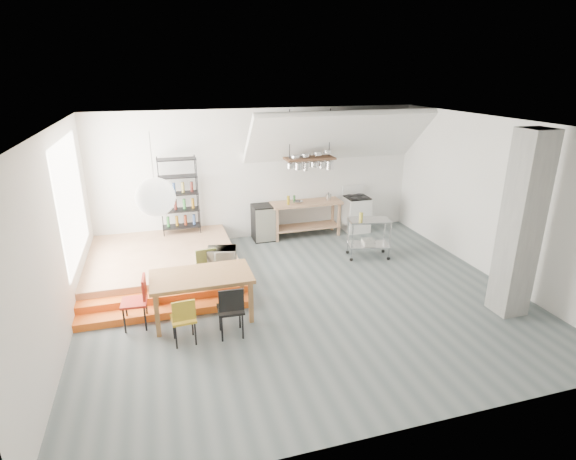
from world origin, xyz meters
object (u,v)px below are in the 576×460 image
object	(u,v)px
dining_table	(201,280)
rolling_cart	(369,233)
mini_fridge	(263,223)
stove	(356,213)

from	to	relation	value
dining_table	rolling_cart	xyz separation A→B (m)	(3.91, 1.62, -0.13)
dining_table	mini_fridge	bearing A→B (deg)	60.90
mini_fridge	dining_table	bearing A→B (deg)	-118.97
dining_table	mini_fridge	distance (m)	3.90
dining_table	mini_fridge	world-z (taller)	mini_fridge
mini_fridge	stove	bearing A→B (deg)	-1.00
stove	dining_table	bearing A→B (deg)	-142.62
stove	mini_fridge	world-z (taller)	stove
stove	rolling_cart	world-z (taller)	stove
rolling_cart	dining_table	bearing A→B (deg)	-145.20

